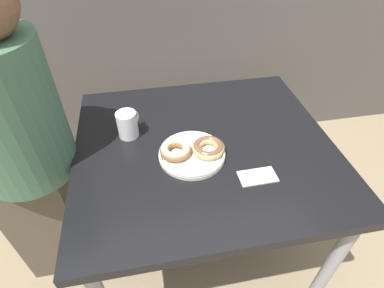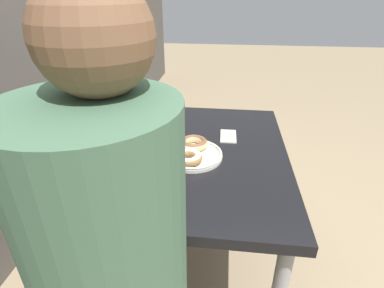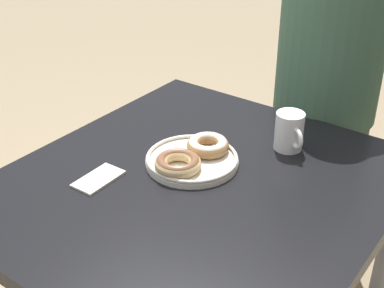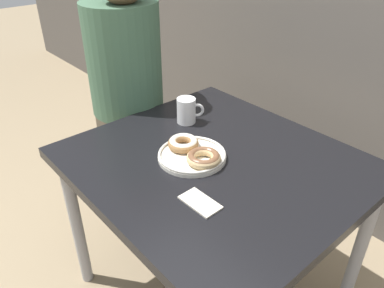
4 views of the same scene
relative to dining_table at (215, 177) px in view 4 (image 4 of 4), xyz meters
name	(u,v)px [view 4 (image 4 of 4)]	position (x,y,z in m)	size (l,w,h in m)	color
dining_table	(215,177)	(0.00, 0.00, 0.00)	(0.99, 0.90, 0.73)	black
donut_plate	(193,153)	(-0.06, -0.06, 0.10)	(0.26, 0.25, 0.05)	silver
coffee_mug	(187,110)	(-0.29, 0.11, 0.13)	(0.09, 0.10, 0.11)	white
person_figure	(126,94)	(-0.67, 0.05, 0.09)	(0.36, 0.34, 1.37)	brown
napkin	(199,203)	(0.14, -0.21, 0.08)	(0.13, 0.07, 0.01)	beige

